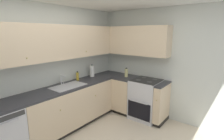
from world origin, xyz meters
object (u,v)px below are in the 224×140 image
at_px(oven_range, 146,99).
at_px(oil_bottle, 126,73).
at_px(soap_bottle, 78,76).
at_px(paper_towel_roll, 92,71).

distance_m(oven_range, oil_bottle, 0.77).
relative_size(soap_bottle, oil_bottle, 0.93).
xyz_separation_m(oven_range, soap_bottle, (-0.96, 1.25, 0.54)).
bearing_deg(oil_bottle, soap_bottle, 143.17).
bearing_deg(soap_bottle, oven_range, -52.45).
relative_size(oven_range, soap_bottle, 5.09).
bearing_deg(oil_bottle, oven_range, -87.99).
bearing_deg(paper_towel_roll, soap_bottle, 177.43).
bearing_deg(oven_range, soap_bottle, 127.55).
height_order(oven_range, oil_bottle, oil_bottle).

